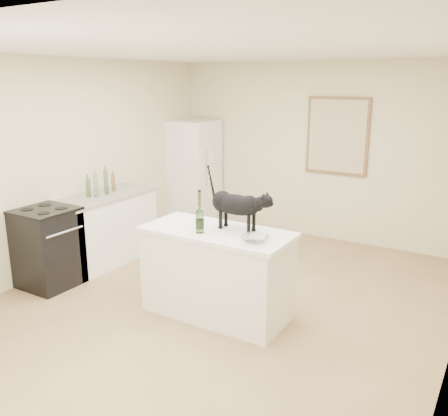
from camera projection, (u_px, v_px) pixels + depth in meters
floor at (219, 304)px, 5.17m from camera, size 5.50×5.50×0.00m
ceiling at (219, 50)px, 4.50m from camera, size 5.50×5.50×0.00m
wall_back at (317, 152)px, 7.10m from camera, size 4.50×0.00×4.50m
wall_left at (65, 165)px, 5.96m from camera, size 0.00×5.50×5.50m
island_base at (217, 275)px, 4.84m from camera, size 1.44×0.67×0.86m
island_top at (217, 232)px, 4.73m from camera, size 1.50×0.70×0.04m
left_cabinets at (105, 230)px, 6.29m from camera, size 0.60×1.40×0.86m
left_countertop at (103, 196)px, 6.17m from camera, size 0.62×1.44×0.04m
stove at (48, 248)px, 5.54m from camera, size 0.60×0.60×0.90m
fridge at (194, 173)px, 7.87m from camera, size 0.68×0.68×1.70m
artwork_frame at (337, 136)px, 6.86m from camera, size 0.90×0.03×1.10m
artwork_canvas at (337, 136)px, 6.85m from camera, size 0.82×0.00×1.02m
black_cat at (236, 207)px, 4.68m from camera, size 0.66×0.22×0.45m
wine_bottle at (200, 214)px, 4.60m from camera, size 0.10×0.10×0.37m
glass_bowl at (255, 239)px, 4.35m from camera, size 0.33×0.33×0.06m
fridge_paper at (210, 157)px, 7.59m from camera, size 0.04×0.15×0.19m
counter_bottle_cluster at (101, 185)px, 6.14m from camera, size 0.12×0.48×0.30m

